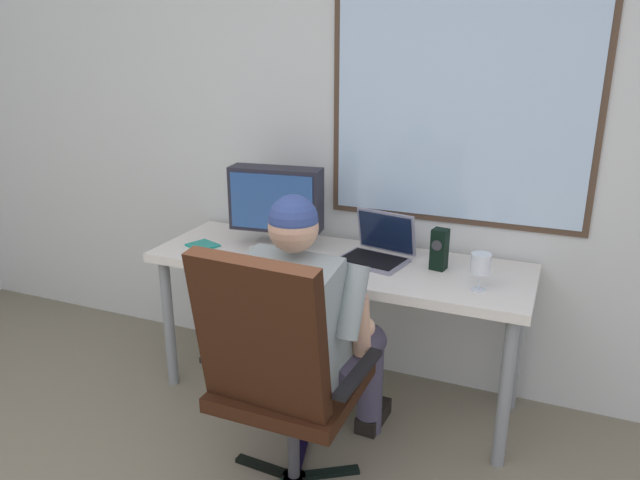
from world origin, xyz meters
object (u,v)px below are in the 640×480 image
Objects in this scene: office_chair at (277,366)px; cd_case at (203,245)px; desk_speaker at (439,249)px; laptop at (379,247)px; desk at (337,274)px; person_seated at (310,325)px; wine_glass at (481,265)px; crt_monitor at (276,201)px.

cd_case is at bearing 137.90° from office_chair.
cd_case is at bearing -172.83° from desk_speaker.
office_chair is at bearing -97.92° from laptop.
desk is at bearing -173.39° from desk_speaker.
person_seated reaches higher than cd_case.
wine_glass is (0.63, 0.66, 0.26)m from office_chair.
laptop reaches higher than cd_case.
person_seated is 0.72m from desk_speaker.
person_seated is at bearing -125.36° from desk_speaker.
office_chair is at bearing -133.32° from wine_glass.
crt_monitor is at bearing 116.33° from office_chair.
person_seated is 0.76m from wine_glass.
crt_monitor is (-0.35, 0.05, 0.32)m from desk.
cd_case is (-0.77, 0.69, 0.15)m from office_chair.
crt_monitor is 2.67× the size of cd_case.
office_chair is at bearing -42.10° from cd_case.
wine_glass is at bearing -9.63° from crt_monitor.
person_seated is at bearing -28.07° from cd_case.
person_seated reaches higher than laptop.
desk_speaker reaches higher than desk.
person_seated is 3.51× the size of laptop.
laptop is 1.82× the size of desk_speaker.
wine_glass is 1.40m from cd_case.
cd_case is (-0.89, -0.17, -0.05)m from laptop.
desk_speaker reaches higher than wine_glass.
wine_glass is (1.04, -0.18, -0.13)m from crt_monitor.
crt_monitor reaches higher than desk.
laptop is at bearing 176.16° from desk_speaker.
laptop is at bearing 10.76° from cd_case.
crt_monitor is 1.07m from wine_glass.
desk is 0.51m from desk_speaker.
crt_monitor reaches higher than cd_case.
desk is at bearing -8.60° from crt_monitor.
desk_speaker is at bearing 7.17° from cd_case.
office_chair reaches higher than cd_case.
wine_glass is (0.61, 0.39, 0.22)m from person_seated.
wine_glass is at bearing 46.68° from office_chair.
laptop is at bearing 2.33° from crt_monitor.
person_seated is 6.40× the size of desk_speaker.
wine_glass is at bearing -21.43° from laptop.
wine_glass is at bearing -40.32° from desk_speaker.
crt_monitor is at bearing 171.40° from desk.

